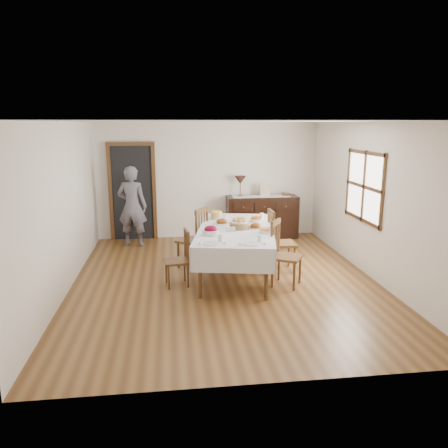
{
  "coord_description": "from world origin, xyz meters",
  "views": [
    {
      "loc": [
        -0.87,
        -6.86,
        2.57
      ],
      "look_at": [
        0.0,
        0.1,
        0.95
      ],
      "focal_mm": 35.0,
      "sensor_mm": 36.0,
      "label": 1
    }
  ],
  "objects": [
    {
      "name": "setting_left",
      "position": [
        -0.24,
        -0.65,
        0.86
      ],
      "size": [
        0.44,
        0.31,
        0.1
      ],
      "color": "silver",
      "rests_on": "dining_table"
    },
    {
      "name": "runner",
      "position": [
        1.17,
        2.69,
        0.97
      ],
      "size": [
        1.3,
        0.35,
        0.01
      ],
      "color": "silver",
      "rests_on": "sideboard"
    },
    {
      "name": "carrot_bowl",
      "position": [
        0.65,
        0.67,
        0.88
      ],
      "size": [
        0.23,
        0.23,
        0.09
      ],
      "color": "silver",
      "rests_on": "dining_table"
    },
    {
      "name": "sideboard",
      "position": [
        1.2,
        2.72,
        0.48
      ],
      "size": [
        1.6,
        0.58,
        0.96
      ],
      "color": "black",
      "rests_on": "ground"
    },
    {
      "name": "egg_basket",
      "position": [
        0.36,
        0.59,
        0.88
      ],
      "size": [
        0.25,
        0.25,
        0.11
      ],
      "color": "black",
      "rests_on": "dining_table"
    },
    {
      "name": "glass_far_a",
      "position": [
        0.14,
        0.98,
        0.89
      ],
      "size": [
        0.06,
        0.06,
        0.09
      ],
      "color": "white",
      "rests_on": "dining_table"
    },
    {
      "name": "pineapple_bowl",
      "position": [
        -0.03,
        0.98,
        0.91
      ],
      "size": [
        0.22,
        0.22,
        0.14
      ],
      "color": "tan",
      "rests_on": "dining_table"
    },
    {
      "name": "glass_far_b",
      "position": [
        0.81,
        0.9,
        0.9
      ],
      "size": [
        0.07,
        0.07,
        0.11
      ],
      "color": "white",
      "rests_on": "dining_table"
    },
    {
      "name": "chair_left_near",
      "position": [
        -0.75,
        -0.11,
        0.46
      ],
      "size": [
        0.43,
        0.43,
        0.91
      ],
      "rotation": [
        0.0,
        0.0,
        -1.43
      ],
      "color": "#523319",
      "rests_on": "ground"
    },
    {
      "name": "person",
      "position": [
        -1.67,
        2.38,
        0.92
      ],
      "size": [
        0.64,
        0.48,
        1.83
      ],
      "primitive_type": "imported",
      "rotation": [
        0.0,
        0.0,
        2.92
      ],
      "color": "slate",
      "rests_on": "ground"
    },
    {
      "name": "ham_platter_a",
      "position": [
        0.02,
        0.57,
        0.87
      ],
      "size": [
        0.33,
        0.33,
        0.11
      ],
      "color": "silver",
      "rests_on": "dining_table"
    },
    {
      "name": "ground",
      "position": [
        0.0,
        0.0,
        0.0
      ],
      "size": [
        6.0,
        6.0,
        0.0
      ],
      "primitive_type": "plane",
      "color": "brown"
    },
    {
      "name": "setting_right",
      "position": [
        0.34,
        -0.74,
        0.86
      ],
      "size": [
        0.44,
        0.31,
        0.1
      ],
      "color": "silver",
      "rests_on": "dining_table"
    },
    {
      "name": "deco_bowl",
      "position": [
        1.75,
        2.75,
        0.99
      ],
      "size": [
        0.2,
        0.2,
        0.06
      ],
      "color": "#523319",
      "rests_on": "sideboard"
    },
    {
      "name": "chair_left_far",
      "position": [
        -0.45,
        0.78,
        0.56
      ],
      "size": [
        0.64,
        0.64,
        1.11
      ],
      "rotation": [
        0.0,
        0.0,
        -2.16
      ],
      "color": "#523319",
      "rests_on": "ground"
    },
    {
      "name": "dining_table",
      "position": [
        0.22,
        0.22,
        0.75
      ],
      "size": [
        1.69,
        2.64,
        0.84
      ],
      "rotation": [
        0.0,
        0.0,
        -0.19
      ],
      "color": "white",
      "rests_on": "ground"
    },
    {
      "name": "room_shell",
      "position": [
        -0.15,
        0.42,
        1.64
      ],
      "size": [
        5.02,
        6.02,
        2.65
      ],
      "color": "white",
      "rests_on": "ground"
    },
    {
      "name": "chair_right_far",
      "position": [
        1.02,
        0.42,
        0.55
      ],
      "size": [
        0.46,
        0.46,
        1.1
      ],
      "rotation": [
        0.0,
        0.0,
        1.57
      ],
      "color": "#523319",
      "rests_on": "ground"
    },
    {
      "name": "bread_basket",
      "position": [
        0.27,
        0.2,
        0.92
      ],
      "size": [
        0.33,
        0.33,
        0.18
      ],
      "color": "brown",
      "rests_on": "dining_table"
    },
    {
      "name": "butter_dish",
      "position": [
        0.1,
        0.02,
        0.88
      ],
      "size": [
        0.15,
        0.12,
        0.07
      ],
      "color": "silver",
      "rests_on": "dining_table"
    },
    {
      "name": "ham_platter_b",
      "position": [
        0.54,
        0.16,
        0.87
      ],
      "size": [
        0.27,
        0.27,
        0.11
      ],
      "color": "silver",
      "rests_on": "dining_table"
    },
    {
      "name": "table_lamp",
      "position": [
        0.7,
        2.74,
        1.32
      ],
      "size": [
        0.26,
        0.26,
        0.46
      ],
      "color": "brown",
      "rests_on": "sideboard"
    },
    {
      "name": "picture_frame",
      "position": [
        1.26,
        2.68,
        1.1
      ],
      "size": [
        0.22,
        0.08,
        0.28
      ],
      "color": "#C7B38D",
      "rests_on": "sideboard"
    },
    {
      "name": "casserole_dish",
      "position": [
        0.66,
        -0.14,
        0.88
      ],
      "size": [
        0.24,
        0.24,
        0.08
      ],
      "color": "silver",
      "rests_on": "dining_table"
    },
    {
      "name": "chair_right_near",
      "position": [
        0.92,
        -0.3,
        0.54
      ],
      "size": [
        0.61,
        0.61,
        1.07
      ],
      "rotation": [
        0.0,
        0.0,
        1.03
      ],
      "color": "#523319",
      "rests_on": "ground"
    },
    {
      "name": "beet_bowl",
      "position": [
        -0.25,
        -0.17,
        0.9
      ],
      "size": [
        0.26,
        0.26,
        0.15
      ],
      "color": "silver",
      "rests_on": "dining_table"
    }
  ]
}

